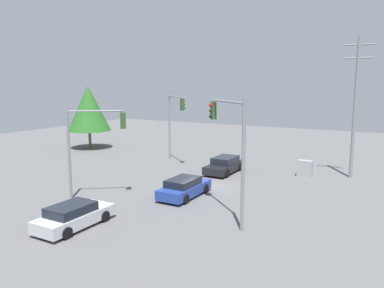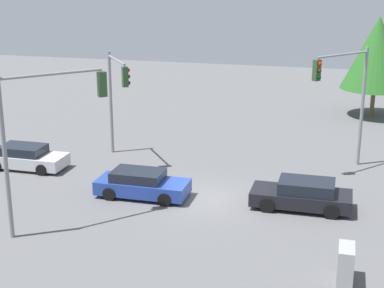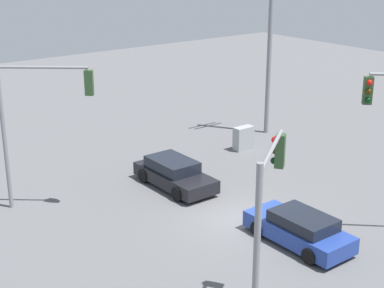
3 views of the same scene
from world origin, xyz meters
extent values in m
plane|color=#5B5B5E|center=(0.00, 0.00, 0.00)|extent=(80.00, 80.00, 0.00)
cube|color=#233D93|center=(0.46, -2.88, 0.50)|extent=(1.80, 4.40, 0.64)
cube|color=black|center=(0.46, -3.10, 1.05)|extent=(1.59, 2.42, 0.47)
cylinder|color=black|center=(-0.40, -1.51, 0.32)|extent=(0.22, 0.63, 0.63)
cylinder|color=black|center=(1.32, -1.51, 0.32)|extent=(0.22, 0.63, 0.63)
cylinder|color=black|center=(-0.40, -4.24, 0.32)|extent=(0.22, 0.63, 0.63)
cylinder|color=black|center=(1.32, -4.24, 0.32)|extent=(0.22, 0.63, 0.63)
cube|color=silver|center=(-1.86, -10.39, 0.48)|extent=(1.79, 4.33, 0.63)
cube|color=black|center=(-1.86, -10.61, 1.04)|extent=(1.58, 2.38, 0.48)
cylinder|color=black|center=(-2.71, -9.05, 0.30)|extent=(0.22, 0.61, 0.61)
cylinder|color=black|center=(-1.00, -9.05, 0.30)|extent=(0.22, 0.61, 0.61)
cylinder|color=black|center=(-2.71, -11.73, 0.30)|extent=(0.22, 0.61, 0.61)
cube|color=black|center=(-0.05, 4.57, 0.50)|extent=(1.86, 4.52, 0.62)
cube|color=black|center=(-0.05, 4.79, 1.08)|extent=(1.64, 2.49, 0.54)
cylinder|color=black|center=(0.84, 3.17, 0.35)|extent=(0.22, 0.69, 0.69)
cylinder|color=black|center=(-0.93, 3.17, 0.35)|extent=(0.22, 0.69, 0.69)
cylinder|color=black|center=(0.84, 5.97, 0.35)|extent=(0.22, 0.69, 0.69)
cylinder|color=black|center=(-0.93, 5.97, 0.35)|extent=(0.22, 0.69, 0.69)
cylinder|color=gray|center=(-5.79, -6.98, 3.00)|extent=(0.18, 0.18, 6.00)
cylinder|color=gray|center=(-4.37, -5.96, 5.75)|extent=(2.91, 2.14, 0.12)
cube|color=#2D4C28|center=(-2.95, -4.93, 5.12)|extent=(0.44, 0.43, 1.05)
sphere|color=red|center=(-3.05, -4.79, 5.46)|extent=(0.22, 0.22, 0.22)
sphere|color=#392605|center=(-3.05, -4.79, 5.12)|extent=(0.22, 0.22, 0.22)
sphere|color=black|center=(-3.05, -4.79, 4.79)|extent=(0.22, 0.22, 0.22)
cylinder|color=gray|center=(-7.16, 7.13, 3.27)|extent=(0.18, 0.18, 6.54)
cylinder|color=gray|center=(-5.70, 5.93, 6.29)|extent=(2.99, 2.50, 0.12)
cube|color=#2D4C28|center=(-4.25, 4.72, 5.67)|extent=(0.44, 0.43, 1.05)
sphere|color=red|center=(-4.14, 4.86, 6.00)|extent=(0.22, 0.22, 0.22)
sphere|color=#392605|center=(-4.14, 4.86, 5.67)|extent=(0.22, 0.22, 0.22)
sphere|color=black|center=(-4.14, 4.86, 5.33)|extent=(0.22, 0.22, 0.22)
cylinder|color=gray|center=(6.02, -6.55, 3.39)|extent=(0.18, 0.18, 6.77)
cylinder|color=gray|center=(4.48, -5.11, 6.52)|extent=(3.17, 2.98, 0.12)
cube|color=#2D4C28|center=(2.93, -3.66, 5.90)|extent=(0.44, 0.44, 1.05)
sphere|color=red|center=(2.81, -3.79, 6.23)|extent=(0.22, 0.22, 0.22)
sphere|color=#392605|center=(2.81, -3.79, 5.90)|extent=(0.22, 0.22, 0.22)
sphere|color=black|center=(2.81, -3.79, 5.56)|extent=(0.22, 0.22, 0.22)
cube|color=#9EA0A3|center=(6.22, 6.62, 0.67)|extent=(1.17, 0.55, 1.34)
cylinder|color=brown|center=(-18.95, 8.18, 1.03)|extent=(0.32, 0.32, 2.07)
cone|color=#286623|center=(-18.95, 8.18, 4.67)|extent=(4.92, 4.92, 5.21)
camera|label=1|loc=(12.76, -23.77, 7.47)|focal=35.00mm
camera|label=2|loc=(25.31, 6.14, 10.57)|focal=55.00mm
camera|label=3|loc=(-15.30, -16.62, 11.06)|focal=55.00mm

